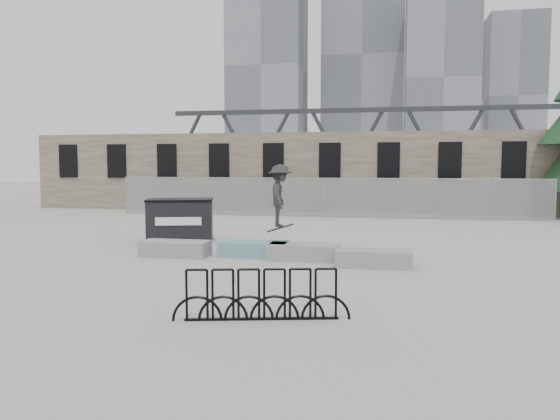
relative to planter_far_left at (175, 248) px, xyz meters
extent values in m
plane|color=#A2A29D|center=(3.01, 0.21, -0.24)|extent=(120.00, 120.00, 0.00)
cube|color=brown|center=(3.01, 16.46, 2.01)|extent=(36.00, 2.50, 4.50)
cube|color=black|center=(-12.99, 15.19, 2.66)|extent=(1.20, 0.12, 2.00)
cube|color=black|center=(-9.79, 15.19, 2.66)|extent=(1.20, 0.12, 2.00)
cube|color=black|center=(-6.59, 15.19, 2.66)|extent=(1.20, 0.12, 2.00)
cube|color=black|center=(-3.39, 15.19, 2.66)|extent=(1.20, 0.12, 2.00)
cube|color=black|center=(-0.19, 15.19, 2.66)|extent=(1.20, 0.12, 2.00)
cube|color=black|center=(3.01, 15.19, 2.66)|extent=(1.20, 0.12, 2.00)
cube|color=black|center=(6.21, 15.19, 2.66)|extent=(1.20, 0.12, 2.00)
cube|color=black|center=(9.41, 15.19, 2.66)|extent=(1.20, 0.12, 2.00)
cube|color=black|center=(12.61, 15.19, 2.66)|extent=(1.20, 0.12, 2.00)
cylinder|color=gray|center=(-7.99, 12.71, 0.76)|extent=(0.06, 0.06, 2.00)
cylinder|color=gray|center=(-5.24, 12.71, 0.76)|extent=(0.06, 0.06, 2.00)
cylinder|color=gray|center=(-2.49, 12.71, 0.76)|extent=(0.06, 0.06, 2.00)
cylinder|color=gray|center=(0.26, 12.71, 0.76)|extent=(0.06, 0.06, 2.00)
cylinder|color=gray|center=(3.01, 12.71, 0.76)|extent=(0.06, 0.06, 2.00)
cylinder|color=gray|center=(5.76, 12.71, 0.76)|extent=(0.06, 0.06, 2.00)
cylinder|color=gray|center=(8.51, 12.71, 0.76)|extent=(0.06, 0.06, 2.00)
cylinder|color=gray|center=(11.26, 12.71, 0.76)|extent=(0.06, 0.06, 2.00)
cylinder|color=gray|center=(14.01, 12.71, 0.76)|extent=(0.06, 0.06, 2.00)
cube|color=#99999E|center=(3.01, 12.71, 0.76)|extent=(22.00, 0.02, 2.00)
cylinder|color=gray|center=(3.01, 12.71, 1.76)|extent=(22.00, 0.04, 0.04)
cube|color=gray|center=(0.00, 0.00, -0.02)|extent=(2.00, 0.90, 0.45)
cube|color=#2D471E|center=(0.00, 0.00, 0.14)|extent=(1.76, 0.66, 0.10)
cube|color=teal|center=(2.32, 0.37, -0.02)|extent=(2.00, 0.90, 0.45)
cube|color=#2D471E|center=(2.32, 0.37, 0.14)|extent=(1.76, 0.66, 0.10)
cube|color=gray|center=(3.85, 0.10, -0.02)|extent=(2.00, 0.90, 0.45)
cube|color=#2D471E|center=(3.85, 0.10, 0.14)|extent=(1.76, 0.66, 0.10)
cube|color=gray|center=(5.83, -0.57, -0.02)|extent=(2.00, 0.90, 0.45)
cube|color=#2D471E|center=(5.83, -0.57, 0.14)|extent=(1.76, 0.66, 0.10)
cube|color=black|center=(-1.01, 3.01, 0.48)|extent=(2.51, 1.90, 1.45)
cube|color=black|center=(-1.01, 3.01, 1.22)|extent=(2.58, 1.97, 0.07)
cube|color=white|center=(-0.82, 2.34, 0.53)|extent=(1.50, 0.45, 0.28)
cube|color=black|center=(4.02, -6.00, -0.22)|extent=(2.64, 0.68, 0.04)
torus|color=black|center=(2.93, -6.26, 0.21)|extent=(0.88, 0.25, 0.89)
torus|color=black|center=(3.37, -6.15, 0.21)|extent=(0.88, 0.25, 0.89)
torus|color=black|center=(3.81, -6.05, 0.21)|extent=(0.88, 0.25, 0.89)
torus|color=black|center=(4.24, -5.94, 0.21)|extent=(0.88, 0.25, 0.89)
torus|color=black|center=(4.68, -5.84, 0.21)|extent=(0.88, 0.25, 0.89)
torus|color=black|center=(5.12, -5.74, 0.21)|extent=(0.88, 0.25, 0.89)
cube|color=slate|center=(-16.99, 90.21, 20.76)|extent=(14.00, 12.00, 42.00)
cube|color=slate|center=(1.01, 100.21, 23.76)|extent=(16.00, 14.00, 48.00)
cube|color=slate|center=(15.01, 85.21, 16.76)|extent=(12.00, 12.00, 34.00)
cube|color=slate|center=(29.01, 95.21, 14.76)|extent=(10.00, 10.00, 30.00)
cube|color=#2D3033|center=(13.01, 55.21, 3.76)|extent=(70.00, 3.00, 1.20)
cube|color=#2D3033|center=(13.01, 55.21, 9.26)|extent=(70.00, 0.60, 0.60)
cube|color=gray|center=(-16.99, 55.21, 1.76)|extent=(2.00, 3.00, 4.00)
imported|color=#29292B|center=(3.09, 0.45, 1.56)|extent=(0.87, 1.28, 1.83)
cube|color=black|center=(3.09, 0.45, 0.61)|extent=(0.80, 0.31, 0.26)
cylinder|color=beige|center=(2.81, 0.38, 0.56)|extent=(0.06, 0.03, 0.06)
cylinder|color=beige|center=(2.81, 0.52, 0.56)|extent=(0.06, 0.03, 0.06)
cylinder|color=beige|center=(3.37, 0.38, 0.56)|extent=(0.06, 0.03, 0.06)
cylinder|color=beige|center=(3.37, 0.52, 0.56)|extent=(0.06, 0.03, 0.06)
camera|label=1|loc=(6.14, -15.12, 2.48)|focal=35.00mm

